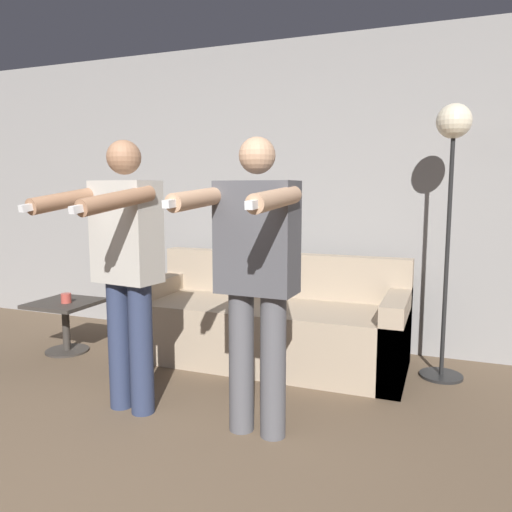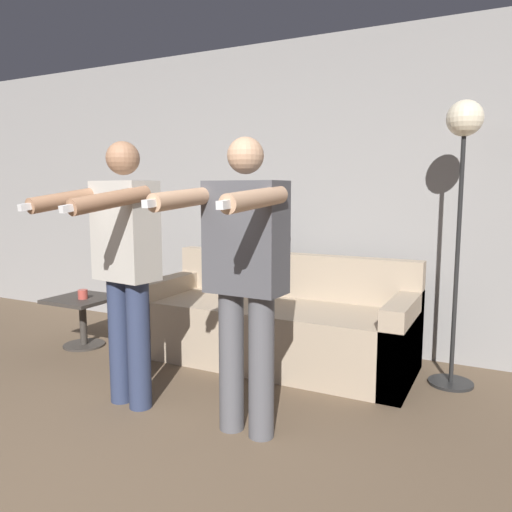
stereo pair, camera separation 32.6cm
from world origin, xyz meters
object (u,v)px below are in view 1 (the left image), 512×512
Objects in this scene: side_table at (65,315)px; cup at (66,298)px; floor_lamp at (452,165)px; person_left at (125,261)px; person_right at (256,269)px; couch at (269,325)px; cat at (257,243)px.

side_table is 6.19× the size of cup.
floor_lamp is 3.12m from cup.
person_left is at bearing -33.02° from cup.
person_right is 2.12m from cup.
person_left is 1.40m from cup.
floor_lamp is (1.29, 0.11, 1.23)m from couch.
person_left is 1.49m from cat.
couch is 1.70m from side_table.
side_table is (-2.94, -0.52, -1.20)m from floor_lamp.
person_left is 3.26× the size of side_table.
cup is at bearing 154.98° from person_left.
floor_lamp reaches higher than person_right.
person_left is 1.01× the size of person_right.
person_right reaches higher than cup.
cup reaches higher than side_table.
person_left reaches higher than cup.
couch is 1.42m from person_left.
cat is (-0.55, 1.47, -0.03)m from person_right.
cat is (0.27, 1.47, -0.03)m from person_left.
floor_lamp reaches higher than side_table.
couch is at bearing 13.87° from side_table.
couch is at bearing 108.33° from person_right.
couch is at bearing 75.18° from person_left.
person_left is 0.85× the size of floor_lamp.
person_right reaches higher than side_table.
cat reaches higher than couch.
person_left is 3.11× the size of cat.
couch is at bearing -54.68° from cat.
couch is 1.67m from cup.
cup is at bearing -151.73° from cat.
cup is (-1.39, -0.75, -0.43)m from cat.
person_right is at bearing -20.84° from side_table.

